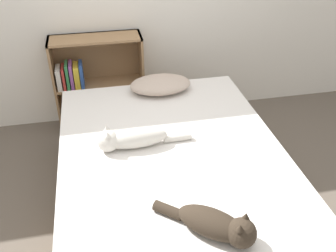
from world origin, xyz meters
The scene contains 6 objects.
ground_plane centered at (0.00, 0.00, 0.00)m, with size 8.00×8.00×0.00m, color brown.
bed centered at (0.00, 0.00, 0.27)m, with size 1.43×1.96×0.56m.
pillow centered at (0.07, 0.80, 0.62)m, with size 0.48×0.30×0.12m.
cat_light centered at (-0.25, 0.11, 0.62)m, with size 0.60×0.14×0.16m.
cat_dark centered at (0.07, -0.66, 0.62)m, with size 0.44×0.39×0.16m.
bookshelf centered at (-0.43, 1.32, 0.45)m, with size 0.78×0.26×0.86m.
Camera 1 is at (-0.40, -1.79, 1.97)m, focal length 40.00 mm.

